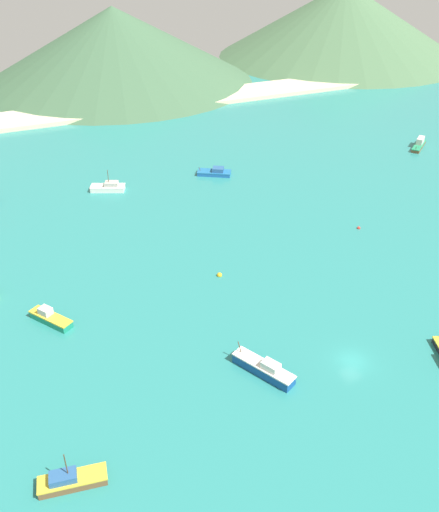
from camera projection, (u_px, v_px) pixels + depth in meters
The scene contains 12 objects.
ground at pixel (254, 254), 97.20m from camera, with size 260.00×280.00×0.50m.
fishing_boat_1 at pixel (264, 368), 71.32m from camera, with size 5.91×8.95×3.05m.
fishing_boat_2 at pixel (419, 144), 140.08m from camera, with size 8.16×7.02×2.37m.
fishing_boat_6 at pixel (108, 187), 118.37m from camera, with size 7.80×5.34×4.77m.
fishing_boat_9 at pixel (50, 318), 80.38m from camera, with size 5.75×7.06×2.27m.
fishing_boat_10 at pixel (71, 480), 57.52m from camera, with size 7.43×3.25×4.86m.
fishing_boat_11 at pixel (215, 172), 125.53m from camera, with size 8.05×6.41×1.82m.
buoy_0 at pixel (359, 228), 104.48m from camera, with size 0.64×0.64×0.64m.
buoy_1 at pixel (219, 275), 90.93m from camera, with size 0.87×0.87×0.87m.
beach_strip at pixel (124, 107), 167.11m from camera, with size 247.00×15.71×1.20m, color beige.
hill_central at pixel (115, 45), 188.21m from camera, with size 95.26×95.26×24.80m.
hill_east at pixel (343, 21), 220.97m from camera, with size 99.92×99.92×27.93m.
Camera 1 is at (-38.01, -43.33, 51.37)m, focal length 38.41 mm.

